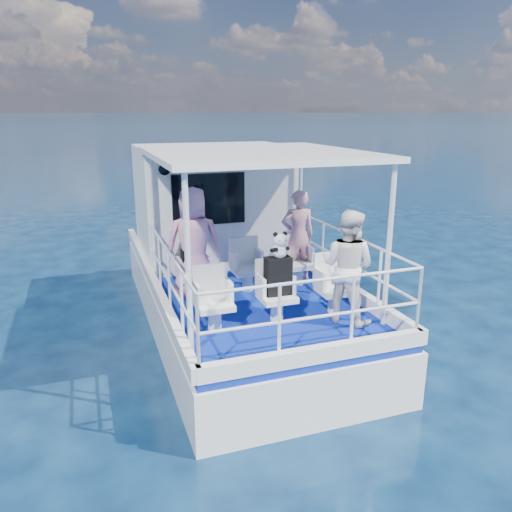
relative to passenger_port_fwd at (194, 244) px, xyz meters
The scene contains 20 objects.
ground 1.99m from the passenger_port_fwd, ahead, with size 2000.00×2000.00×0.00m, color #061832.
hull 2.16m from the passenger_port_fwd, 43.86° to the left, with size 3.00×7.00×1.60m, color white.
deck 1.53m from the passenger_port_fwd, 43.86° to the left, with size 2.90×6.90×0.10m, color navy.
cabin 2.33m from the passenger_port_fwd, 67.65° to the left, with size 2.85×2.00×2.20m, color white.
canopy 1.66m from the passenger_port_fwd, 21.65° to the right, with size 3.00×3.20×0.08m, color white.
canopy_posts 1.00m from the passenger_port_fwd, 24.39° to the right, with size 2.77×2.97×2.20m.
railings 1.20m from the passenger_port_fwd, 39.40° to the right, with size 2.84×3.59×1.00m, color white, non-canonical shape.
seat_port_fwd 0.69m from the passenger_port_fwd, 108.32° to the left, with size 0.48×0.46×0.38m, color white.
seat_center_fwd 1.12m from the passenger_port_fwd, ahead, with size 0.48×0.46×0.38m, color white.
seat_stbd_fwd 1.91m from the passenger_port_fwd, ahead, with size 0.48×0.46×0.38m, color white.
seat_port_aft 1.43m from the passenger_port_fwd, 90.75° to the right, with size 0.48×0.46×0.38m, color white.
seat_center_aft 1.68m from the passenger_port_fwd, 54.76° to the right, with size 0.48×0.46×0.38m, color white.
seat_stbd_aft 2.28m from the passenger_port_fwd, 35.04° to the right, with size 0.48×0.46×0.38m, color white.
passenger_port_fwd is the anchor object (origin of this frame).
passenger_stbd_fwd 1.87m from the passenger_port_fwd, ahead, with size 0.58×0.38×1.58m, color pink.
passenger_stbd_aft 2.38m from the passenger_port_fwd, 41.22° to the right, with size 0.77×0.60×1.58m, color white.
backpack_port 0.29m from the passenger_port_fwd, behind, with size 0.31×0.18×0.41m, color black.
backpack_center 1.55m from the passenger_port_fwd, 54.03° to the right, with size 0.36×0.20×0.54m, color black.
compact_camera 0.06m from the passenger_port_fwd, 149.57° to the left, with size 0.10×0.06×0.06m, color black.
panda 1.57m from the passenger_port_fwd, 54.16° to the right, with size 0.23×0.19×0.36m, color white, non-canonical shape.
Camera 1 is at (-2.41, -7.14, 3.73)m, focal length 35.00 mm.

